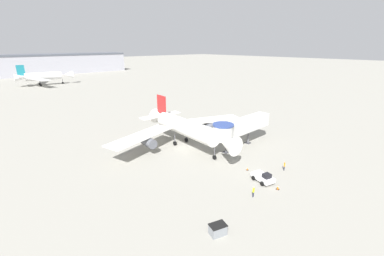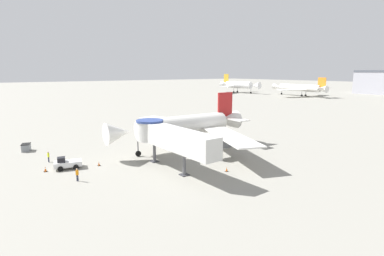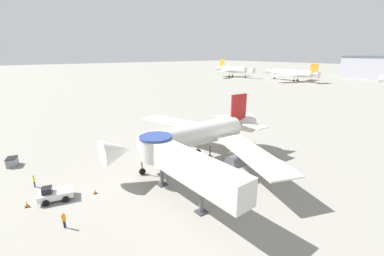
{
  "view_description": "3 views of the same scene",
  "coord_description": "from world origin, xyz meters",
  "px_view_note": "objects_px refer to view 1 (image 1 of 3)",
  "views": [
    {
      "loc": [
        -32.9,
        -38.09,
        20.64
      ],
      "look_at": [
        3.0,
        1.16,
        3.33
      ],
      "focal_mm": 24.0,
      "sensor_mm": 36.0,
      "label": 1
    },
    {
      "loc": [
        42.42,
        -29.15,
        13.37
      ],
      "look_at": [
        3.76,
        -0.34,
        4.3
      ],
      "focal_mm": 28.0,
      "sensor_mm": 36.0,
      "label": 2
    },
    {
      "loc": [
        29.62,
        -22.66,
        16.13
      ],
      "look_at": [
        0.36,
        0.07,
        5.26
      ],
      "focal_mm": 24.0,
      "sensor_mm": 36.0,
      "label": 3
    }
  ],
  "objects_px": {
    "main_airplane": "(184,127)",
    "traffic_cone_near_nose": "(247,169)",
    "service_container_gray": "(218,229)",
    "jet_bridge": "(239,127)",
    "ground_crew_wing_walker": "(284,165)",
    "pushback_tug_white": "(263,177)",
    "background_jet_teal_tail": "(42,76)",
    "ground_crew_marshaller": "(254,191)",
    "traffic_cone_apron_front": "(278,187)",
    "traffic_cone_starboard_wing": "(235,133)"
  },
  "relations": [
    {
      "from": "main_airplane",
      "to": "traffic_cone_near_nose",
      "type": "xyz_separation_m",
      "value": [
        0.52,
        -15.99,
        -3.75
      ]
    },
    {
      "from": "service_container_gray",
      "to": "jet_bridge",
      "type": "bearing_deg",
      "value": 33.12
    },
    {
      "from": "main_airplane",
      "to": "ground_crew_wing_walker",
      "type": "distance_m",
      "value": 21.17
    },
    {
      "from": "service_container_gray",
      "to": "ground_crew_wing_walker",
      "type": "height_order",
      "value": "ground_crew_wing_walker"
    },
    {
      "from": "pushback_tug_white",
      "to": "jet_bridge",
      "type": "bearing_deg",
      "value": 68.3
    },
    {
      "from": "background_jet_teal_tail",
      "to": "jet_bridge",
      "type": "bearing_deg",
      "value": -170.75
    },
    {
      "from": "jet_bridge",
      "to": "ground_crew_marshaller",
      "type": "height_order",
      "value": "jet_bridge"
    },
    {
      "from": "traffic_cone_apron_front",
      "to": "background_jet_teal_tail",
      "type": "distance_m",
      "value": 138.13
    },
    {
      "from": "traffic_cone_near_nose",
      "to": "traffic_cone_apron_front",
      "type": "xyz_separation_m",
      "value": [
        -1.76,
        -6.77,
        0.06
      ]
    },
    {
      "from": "traffic_cone_starboard_wing",
      "to": "traffic_cone_apron_front",
      "type": "bearing_deg",
      "value": -126.42
    },
    {
      "from": "main_airplane",
      "to": "ground_crew_wing_walker",
      "type": "relative_size",
      "value": 20.47
    },
    {
      "from": "service_container_gray",
      "to": "traffic_cone_starboard_wing",
      "type": "height_order",
      "value": "service_container_gray"
    },
    {
      "from": "main_airplane",
      "to": "jet_bridge",
      "type": "distance_m",
      "value": 11.3
    },
    {
      "from": "ground_crew_wing_walker",
      "to": "background_jet_teal_tail",
      "type": "relative_size",
      "value": 0.05
    },
    {
      "from": "jet_bridge",
      "to": "ground_crew_wing_walker",
      "type": "distance_m",
      "value": 12.62
    },
    {
      "from": "traffic_cone_starboard_wing",
      "to": "background_jet_teal_tail",
      "type": "height_order",
      "value": "background_jet_teal_tail"
    },
    {
      "from": "service_container_gray",
      "to": "traffic_cone_near_nose",
      "type": "xyz_separation_m",
      "value": [
        15.51,
        7.12,
        -0.34
      ]
    },
    {
      "from": "ground_crew_marshaller",
      "to": "traffic_cone_near_nose",
      "type": "bearing_deg",
      "value": 30.24
    },
    {
      "from": "traffic_cone_apron_front",
      "to": "ground_crew_marshaller",
      "type": "xyz_separation_m",
      "value": [
        -4.41,
        1.32,
        0.59
      ]
    },
    {
      "from": "service_container_gray",
      "to": "background_jet_teal_tail",
      "type": "bearing_deg",
      "value": 83.55
    },
    {
      "from": "traffic_cone_near_nose",
      "to": "ground_crew_wing_walker",
      "type": "xyz_separation_m",
      "value": [
        4.56,
        -4.33,
        0.66
      ]
    },
    {
      "from": "service_container_gray",
      "to": "main_airplane",
      "type": "bearing_deg",
      "value": 57.04
    },
    {
      "from": "traffic_cone_near_nose",
      "to": "ground_crew_wing_walker",
      "type": "height_order",
      "value": "ground_crew_wing_walker"
    },
    {
      "from": "ground_crew_marshaller",
      "to": "traffic_cone_starboard_wing",
      "type": "bearing_deg",
      "value": 32.96
    },
    {
      "from": "ground_crew_marshaller",
      "to": "background_jet_teal_tail",
      "type": "relative_size",
      "value": 0.05
    },
    {
      "from": "traffic_cone_apron_front",
      "to": "traffic_cone_near_nose",
      "type": "bearing_deg",
      "value": 75.46
    },
    {
      "from": "service_container_gray",
      "to": "traffic_cone_apron_front",
      "type": "distance_m",
      "value": 13.76
    },
    {
      "from": "jet_bridge",
      "to": "ground_crew_marshaller",
      "type": "relative_size",
      "value": 10.19
    },
    {
      "from": "service_container_gray",
      "to": "traffic_cone_apron_front",
      "type": "relative_size",
      "value": 3.0
    },
    {
      "from": "pushback_tug_white",
      "to": "traffic_cone_starboard_wing",
      "type": "height_order",
      "value": "pushback_tug_white"
    },
    {
      "from": "service_container_gray",
      "to": "traffic_cone_apron_front",
      "type": "bearing_deg",
      "value": 1.45
    },
    {
      "from": "traffic_cone_near_nose",
      "to": "traffic_cone_starboard_wing",
      "type": "xyz_separation_m",
      "value": [
        12.9,
        13.09,
        0.01
      ]
    },
    {
      "from": "service_container_gray",
      "to": "ground_crew_marshaller",
      "type": "height_order",
      "value": "ground_crew_marshaller"
    },
    {
      "from": "traffic_cone_near_nose",
      "to": "ground_crew_marshaller",
      "type": "bearing_deg",
      "value": -138.52
    },
    {
      "from": "pushback_tug_white",
      "to": "ground_crew_wing_walker",
      "type": "distance_m",
      "value": 5.98
    },
    {
      "from": "traffic_cone_starboard_wing",
      "to": "ground_crew_marshaller",
      "type": "bearing_deg",
      "value": -135.8
    },
    {
      "from": "ground_crew_wing_walker",
      "to": "service_container_gray",
      "type": "bearing_deg",
      "value": 153.16
    },
    {
      "from": "jet_bridge",
      "to": "traffic_cone_apron_front",
      "type": "height_order",
      "value": "jet_bridge"
    },
    {
      "from": "traffic_cone_apron_front",
      "to": "traffic_cone_starboard_wing",
      "type": "xyz_separation_m",
      "value": [
        14.65,
        19.86,
        -0.05
      ]
    },
    {
      "from": "traffic_cone_apron_front",
      "to": "background_jet_teal_tail",
      "type": "relative_size",
      "value": 0.02
    },
    {
      "from": "ground_crew_wing_walker",
      "to": "background_jet_teal_tail",
      "type": "height_order",
      "value": "background_jet_teal_tail"
    },
    {
      "from": "jet_bridge",
      "to": "service_container_gray",
      "type": "xyz_separation_m",
      "value": [
        -22.45,
        -14.65,
        -3.92
      ]
    },
    {
      "from": "main_airplane",
      "to": "ground_crew_marshaller",
      "type": "relative_size",
      "value": 20.79
    },
    {
      "from": "main_airplane",
      "to": "traffic_cone_near_nose",
      "type": "relative_size",
      "value": 53.65
    },
    {
      "from": "main_airplane",
      "to": "ground_crew_marshaller",
      "type": "bearing_deg",
      "value": -101.58
    },
    {
      "from": "main_airplane",
      "to": "traffic_cone_starboard_wing",
      "type": "distance_m",
      "value": 14.23
    },
    {
      "from": "traffic_cone_near_nose",
      "to": "ground_crew_marshaller",
      "type": "xyz_separation_m",
      "value": [
        -6.17,
        -5.45,
        0.64
      ]
    },
    {
      "from": "background_jet_teal_tail",
      "to": "service_container_gray",
      "type": "bearing_deg",
      "value": 179.65
    },
    {
      "from": "traffic_cone_starboard_wing",
      "to": "background_jet_teal_tail",
      "type": "xyz_separation_m",
      "value": [
        -12.75,
        118.18,
        4.5
      ]
    },
    {
      "from": "main_airplane",
      "to": "ground_crew_marshaller",
      "type": "xyz_separation_m",
      "value": [
        -5.65,
        -21.45,
        -3.11
      ]
    }
  ]
}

